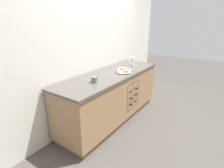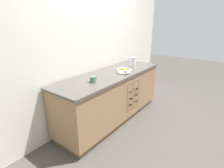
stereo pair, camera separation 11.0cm
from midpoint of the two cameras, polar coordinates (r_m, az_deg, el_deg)
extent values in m
plane|color=#4C4742|center=(3.36, 0.96, -11.15)|extent=(14.00, 14.00, 0.00)
cube|color=silver|center=(3.16, -4.78, 11.50)|extent=(4.65, 0.06, 2.55)
cube|color=brown|center=(3.34, 0.96, -10.48)|extent=(2.19, 0.58, 0.09)
cube|color=#99724C|center=(3.15, 1.01, -3.78)|extent=(2.25, 0.64, 0.76)
cube|color=#514C47|center=(3.01, 1.05, 3.16)|extent=(2.29, 0.68, 0.03)
cube|color=brown|center=(3.18, 6.32, -3.42)|extent=(0.39, 0.01, 0.50)
cube|color=brown|center=(3.00, 5.25, -4.82)|extent=(0.02, 0.10, 0.50)
cube|color=brown|center=(3.32, 8.83, -2.55)|extent=(0.02, 0.10, 0.50)
cube|color=brown|center=(3.26, 6.95, -7.65)|extent=(0.39, 0.10, 0.02)
cube|color=brown|center=(3.21, 7.04, -5.67)|extent=(0.39, 0.10, 0.02)
cube|color=brown|center=(3.16, 7.13, -3.63)|extent=(0.39, 0.10, 0.02)
cube|color=brown|center=(3.11, 7.23, -1.52)|extent=(0.39, 0.10, 0.02)
cube|color=brown|center=(3.07, 7.33, 0.64)|extent=(0.39, 0.10, 0.02)
cube|color=brown|center=(3.16, 7.13, -3.63)|extent=(0.02, 0.10, 0.50)
cylinder|color=black|center=(3.18, 4.64, -6.10)|extent=(0.08, 0.19, 0.08)
cylinder|color=black|center=(3.12, 6.77, -6.73)|extent=(0.03, 0.08, 0.03)
cylinder|color=black|center=(3.35, 6.14, -4.89)|extent=(0.07, 0.20, 0.07)
cylinder|color=black|center=(3.28, 8.32, -5.50)|extent=(0.03, 0.09, 0.03)
cylinder|color=black|center=(3.13, 4.68, -4.06)|extent=(0.08, 0.20, 0.08)
cylinder|color=black|center=(3.07, 6.99, -4.70)|extent=(0.03, 0.09, 0.03)
cylinder|color=black|center=(3.30, 6.24, -2.89)|extent=(0.08, 0.21, 0.08)
cylinder|color=black|center=(3.23, 8.48, -3.47)|extent=(0.03, 0.09, 0.03)
cylinder|color=#19381E|center=(3.10, 4.23, -1.88)|extent=(0.07, 0.21, 0.07)
cylinder|color=#19381E|center=(3.03, 6.65, -2.50)|extent=(0.03, 0.09, 0.03)
cylinder|color=black|center=(3.24, 6.62, -0.99)|extent=(0.07, 0.20, 0.07)
cylinder|color=black|center=(3.18, 8.80, -1.51)|extent=(0.03, 0.08, 0.03)
cylinder|color=silver|center=(3.05, 5.05, 3.76)|extent=(0.12, 0.12, 0.01)
cone|color=silver|center=(3.04, 5.07, 4.39)|extent=(0.24, 0.24, 0.06)
torus|color=silver|center=(3.04, 5.08, 4.77)|extent=(0.26, 0.26, 0.02)
sphere|color=gold|center=(3.04, 5.07, 4.51)|extent=(0.08, 0.08, 0.08)
sphere|color=gold|center=(3.09, 4.38, 4.71)|extent=(0.07, 0.07, 0.07)
sphere|color=#7FA838|center=(2.99, 5.59, 4.16)|extent=(0.07, 0.07, 0.07)
cylinder|color=white|center=(3.42, 7.78, 7.02)|extent=(0.10, 0.10, 0.20)
torus|color=white|center=(3.40, 7.86, 8.63)|extent=(0.11, 0.11, 0.01)
torus|color=white|center=(3.46, 8.23, 7.33)|extent=(0.11, 0.01, 0.11)
cylinder|color=#4C7A56|center=(2.55, -5.00, 1.50)|extent=(0.09, 0.09, 0.09)
torus|color=#4C7A56|center=(2.59, -4.32, 1.79)|extent=(0.07, 0.01, 0.07)
camera|label=1|loc=(0.06, -88.97, 0.36)|focal=28.00mm
camera|label=2|loc=(0.06, 91.03, -0.36)|focal=28.00mm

